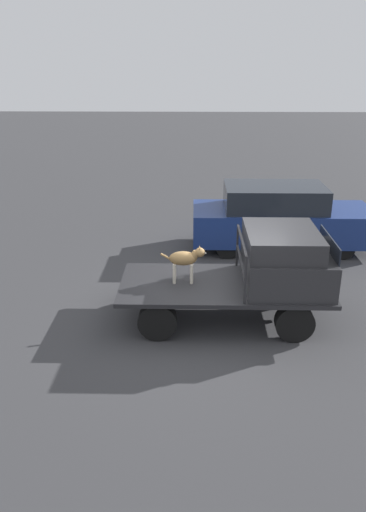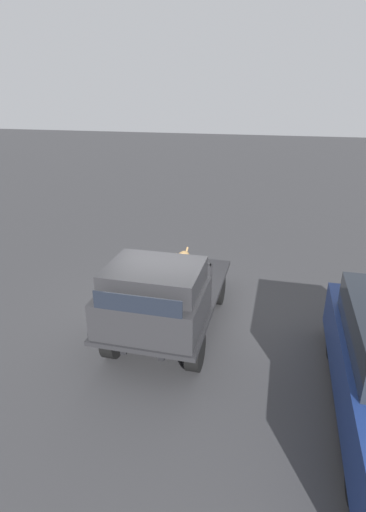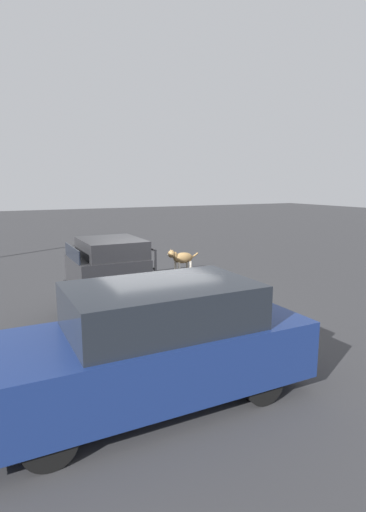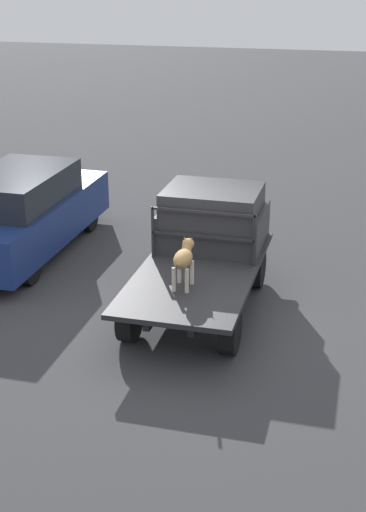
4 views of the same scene
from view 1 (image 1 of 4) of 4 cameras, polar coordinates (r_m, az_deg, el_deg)
ground_plane at (r=9.70m, az=4.58°, el=-7.09°), size 80.00×80.00×0.00m
flatbed_truck at (r=9.45m, az=4.68°, el=-4.15°), size 3.88×1.85×0.75m
truck_cab at (r=9.30m, az=11.55°, el=-0.32°), size 1.53×1.73×1.04m
truck_headboard at (r=9.16m, az=6.68°, el=0.18°), size 0.04×1.73×0.87m
dog at (r=9.21m, az=0.36°, el=-0.32°), size 0.86×0.26×0.71m
parked_sedan at (r=13.11m, az=11.00°, el=4.33°), size 4.57×1.72×1.68m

